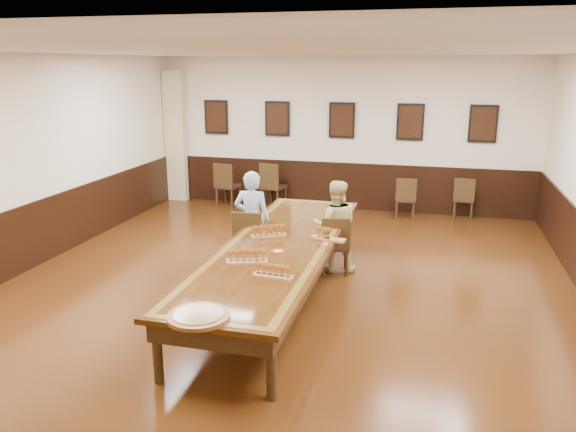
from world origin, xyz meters
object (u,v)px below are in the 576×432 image
(chair_man, at_px, (251,240))
(spare_chair_c, at_px, (405,198))
(conference_table, at_px, (278,254))
(carved_platter, at_px, (199,316))
(chair_woman, at_px, (335,244))
(person_man, at_px, (252,220))
(person_woman, at_px, (335,226))
(spare_chair_b, at_px, (274,185))
(spare_chair_a, at_px, (228,184))
(spare_chair_d, at_px, (464,198))

(chair_man, bearing_deg, spare_chair_c, -123.03)
(chair_man, bearing_deg, conference_table, 124.45)
(carved_platter, bearing_deg, chair_woman, 78.72)
(person_man, height_order, person_woman, person_man)
(spare_chair_b, relative_size, carved_platter, 1.33)
(spare_chair_a, bearing_deg, chair_man, 124.17)
(spare_chair_b, distance_m, carved_platter, 7.13)
(spare_chair_c, relative_size, carved_platter, 1.14)
(person_woman, xyz_separation_m, conference_table, (-0.55, -1.20, -0.09))
(conference_table, bearing_deg, spare_chair_d, 61.80)
(spare_chair_b, bearing_deg, conference_table, 119.71)
(chair_man, xyz_separation_m, spare_chair_c, (2.09, 3.59, -0.05))
(chair_man, xyz_separation_m, spare_chair_a, (-1.72, 3.62, 0.01))
(spare_chair_c, height_order, spare_chair_d, spare_chair_d)
(chair_man, relative_size, spare_chair_b, 0.96)
(spare_chair_a, height_order, conference_table, spare_chair_a)
(conference_table, height_order, carved_platter, carved_platter)
(spare_chair_a, height_order, spare_chair_d, spare_chair_a)
(person_man, bearing_deg, carved_platter, 96.96)
(spare_chair_c, bearing_deg, chair_woman, 70.29)
(spare_chair_c, distance_m, spare_chair_d, 1.19)
(spare_chair_a, xyz_separation_m, spare_chair_c, (3.82, -0.03, -0.06))
(carved_platter, bearing_deg, chair_man, 99.95)
(person_woman, bearing_deg, spare_chair_b, -72.53)
(chair_man, height_order, chair_woman, chair_man)
(chair_woman, xyz_separation_m, spare_chair_a, (-2.98, 3.42, 0.04))
(spare_chair_a, xyz_separation_m, person_woman, (2.96, -3.33, 0.21))
(chair_woman, bearing_deg, conference_table, 51.03)
(spare_chair_c, height_order, carved_platter, spare_chair_c)
(chair_man, distance_m, spare_chair_a, 4.01)
(spare_chair_c, distance_m, person_woman, 3.42)
(chair_woman, height_order, spare_chair_a, spare_chair_a)
(spare_chair_d, relative_size, person_man, 0.57)
(chair_man, xyz_separation_m, person_man, (-0.00, 0.10, 0.28))
(chair_woman, relative_size, person_man, 0.59)
(spare_chair_c, height_order, conference_table, spare_chair_c)
(chair_woman, bearing_deg, person_woman, -90.00)
(chair_man, height_order, spare_chair_b, spare_chair_b)
(person_man, bearing_deg, conference_table, 121.78)
(chair_woman, relative_size, person_woman, 0.64)
(chair_woman, xyz_separation_m, conference_table, (-0.57, -1.11, 0.17))
(chair_woman, distance_m, person_woman, 0.27)
(spare_chair_d, bearing_deg, chair_man, 57.85)
(spare_chair_b, height_order, person_man, person_man)
(spare_chair_b, relative_size, conference_table, 0.20)
(chair_woman, height_order, spare_chair_c, chair_woman)
(chair_woman, xyz_separation_m, person_woman, (-0.02, 0.09, 0.25))
(conference_table, bearing_deg, chair_man, 127.23)
(spare_chair_b, distance_m, spare_chair_c, 2.82)
(spare_chair_d, bearing_deg, conference_table, 69.69)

